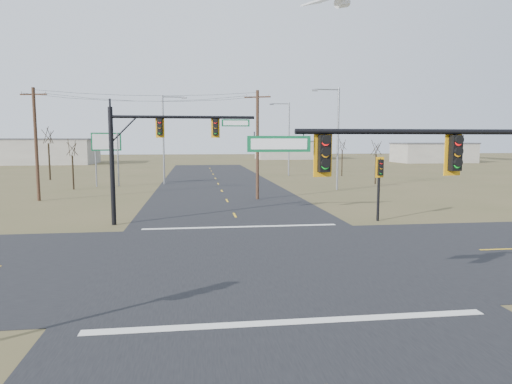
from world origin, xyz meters
TOP-DOWN VIEW (x-y plane):
  - ground at (0.00, 0.00)m, footprint 320.00×320.00m
  - road_ew at (0.00, 0.00)m, footprint 160.00×14.00m
  - road_ns at (0.00, 0.00)m, footprint 14.00×160.00m
  - stop_bar_near at (0.00, -7.50)m, footprint 12.00×0.40m
  - stop_bar_far at (0.00, 7.50)m, footprint 12.00×0.40m
  - mast_arm_near at (4.87, -7.50)m, footprint 10.32×0.45m
  - mast_arm_far at (-5.03, 9.38)m, footprint 9.15×0.45m
  - pedestal_signal_ne at (9.29, 8.42)m, footprint 0.57×0.50m
  - utility_pole_near at (2.82, 20.68)m, footprint 2.26×1.00m
  - utility_pole_far at (-16.61, 22.32)m, footprint 2.40×0.63m
  - highway_sign at (-12.91, 34.54)m, footprint 3.26×0.82m
  - streetlight_a at (12.27, 27.61)m, footprint 3.05×0.41m
  - streetlight_b at (11.12, 48.08)m, footprint 3.07×0.36m
  - streetlight_c at (-6.31, 36.47)m, footprint 3.01×0.38m
  - bare_tree_a at (-16.02, 31.72)m, footprint 3.14×3.14m
  - bare_tree_b at (-22.37, 44.79)m, footprint 3.59×3.59m
  - bare_tree_c at (19.19, 33.27)m, footprint 2.96×2.96m
  - bare_tree_d at (19.15, 46.18)m, footprint 2.28×2.28m
  - warehouse_left at (-40.00, 90.00)m, footprint 28.00×14.00m
  - warehouse_mid at (25.00, 110.00)m, footprint 20.00×12.00m
  - warehouse_right at (55.00, 85.00)m, footprint 18.00×10.00m

SIDE VIEW (x-z plane):
  - ground at x=0.00m, z-range 0.00..0.00m
  - road_ew at x=0.00m, z-range 0.00..0.02m
  - road_ns at x=0.00m, z-range 0.00..0.02m
  - stop_bar_near at x=0.00m, z-range 0.03..0.03m
  - stop_bar_far at x=0.00m, z-range 0.03..0.03m
  - warehouse_right at x=55.00m, z-range 0.00..4.50m
  - warehouse_mid at x=25.00m, z-range 0.00..5.00m
  - warehouse_left at x=-40.00m, z-range 0.00..5.50m
  - pedestal_signal_ne at x=9.29m, z-range 1.00..5.29m
  - highway_sign at x=-12.91m, z-range 1.28..7.52m
  - bare_tree_c at x=19.19m, z-range 1.63..7.34m
  - mast_arm_near at x=4.87m, z-range 1.43..7.62m
  - bare_tree_a at x=-16.02m, z-range 1.69..7.50m
  - bare_tree_d at x=19.15m, z-range 1.81..7.74m
  - utility_pole_near at x=2.82m, z-range 0.18..9.96m
  - utility_pole_far at x=-16.61m, z-range 0.18..10.10m
  - mast_arm_far at x=-5.03m, z-range 1.63..9.04m
  - streetlight_c at x=-6.31m, z-range 0.66..11.42m
  - bare_tree_b at x=-22.37m, z-range 2.28..9.88m
  - streetlight_a at x=12.27m, z-range 0.67..11.59m
  - streetlight_b at x=11.12m, z-range 0.68..11.70m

